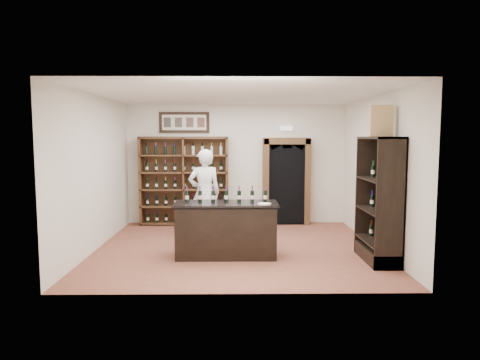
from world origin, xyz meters
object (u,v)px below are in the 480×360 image
side_cabinet (380,219)px  wine_shelf (184,181)px  counter_bottle_0 (187,196)px  wine_crate (381,121)px  tasting_counter (226,230)px  shopkeeper (204,193)px

side_cabinet → wine_shelf: bearing=139.8°
counter_bottle_0 → wine_shelf: bearing=97.6°
counter_bottle_0 → wine_crate: 3.69m
counter_bottle_0 → side_cabinet: size_ratio=0.14×
tasting_counter → wine_crate: size_ratio=3.51×
counter_bottle_0 → shopkeeper: size_ratio=0.16×
counter_bottle_0 → wine_crate: size_ratio=0.56×
shopkeeper → wine_crate: size_ratio=3.60×
counter_bottle_0 → shopkeeper: bearing=81.8°
wine_crate → wine_shelf: bearing=148.8°
wine_shelf → tasting_counter: size_ratio=1.17×
shopkeeper → wine_crate: wine_crate is taller
wine_shelf → counter_bottle_0: 2.88m
wine_shelf → side_cabinet: 5.02m
tasting_counter → counter_bottle_0: 0.95m
counter_bottle_0 → side_cabinet: side_cabinet is taller
tasting_counter → counter_bottle_0: bearing=173.8°
side_cabinet → wine_crate: (-0.04, -0.02, 1.71)m
tasting_counter → side_cabinet: size_ratio=0.85×
tasting_counter → counter_bottle_0: counter_bottle_0 is taller
side_cabinet → wine_crate: bearing=-149.5°
side_cabinet → shopkeeper: bearing=149.9°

